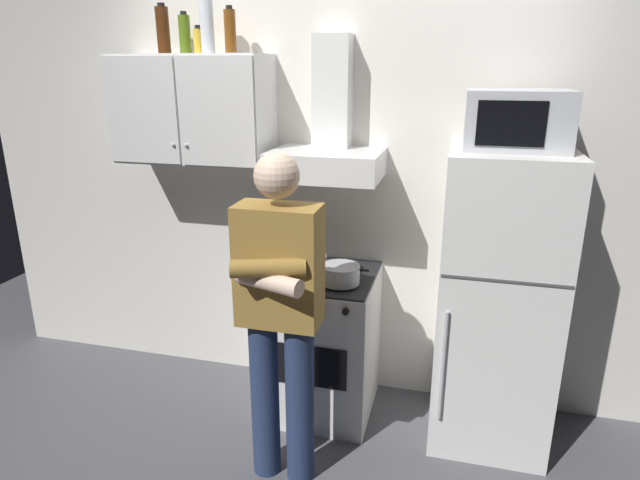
# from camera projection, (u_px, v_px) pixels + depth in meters

# --- Properties ---
(ground_plane) EXTENTS (7.00, 7.00, 0.00)m
(ground_plane) POSITION_uv_depth(u_px,v_px,m) (320.00, 432.00, 3.07)
(ground_plane) COLOR #4C4C51
(back_wall_tiled) EXTENTS (4.80, 0.10, 2.70)m
(back_wall_tiled) POSITION_uv_depth(u_px,v_px,m) (345.00, 178.00, 3.20)
(back_wall_tiled) COLOR silver
(back_wall_tiled) RESTS_ON ground_plane
(upper_cabinet) EXTENTS (0.90, 0.37, 0.60)m
(upper_cabinet) POSITION_uv_depth(u_px,v_px,m) (193.00, 109.00, 3.08)
(upper_cabinet) COLOR silver
(stove_oven) EXTENTS (0.60, 0.62, 0.87)m
(stove_oven) POSITION_uv_depth(u_px,v_px,m) (322.00, 342.00, 3.17)
(stove_oven) COLOR white
(stove_oven) RESTS_ON ground_plane
(range_hood) EXTENTS (0.60, 0.44, 0.75)m
(range_hood) POSITION_uv_depth(u_px,v_px,m) (328.00, 141.00, 2.93)
(range_hood) COLOR white
(refrigerator) EXTENTS (0.60, 0.62, 1.60)m
(refrigerator) POSITION_uv_depth(u_px,v_px,m) (497.00, 302.00, 2.83)
(refrigerator) COLOR white
(refrigerator) RESTS_ON ground_plane
(microwave) EXTENTS (0.48, 0.37, 0.28)m
(microwave) POSITION_uv_depth(u_px,v_px,m) (517.00, 120.00, 2.56)
(microwave) COLOR #B7BABF
(microwave) RESTS_ON refrigerator
(person_standing) EXTENTS (0.38, 0.33, 1.64)m
(person_standing) POSITION_uv_depth(u_px,v_px,m) (280.00, 313.00, 2.48)
(person_standing) COLOR navy
(person_standing) RESTS_ON ground_plane
(cooking_pot) EXTENTS (0.31, 0.21, 0.10)m
(cooking_pot) POSITION_uv_depth(u_px,v_px,m) (341.00, 274.00, 2.88)
(cooking_pot) COLOR #B7BABF
(cooking_pot) RESTS_ON stove_oven
(bottle_rum_dark) EXTENTS (0.07, 0.07, 0.27)m
(bottle_rum_dark) POSITION_uv_depth(u_px,v_px,m) (163.00, 30.00, 3.00)
(bottle_rum_dark) COLOR #47230F
(bottle_rum_dark) RESTS_ON upper_cabinet
(bottle_beer_brown) EXTENTS (0.06, 0.06, 0.24)m
(bottle_beer_brown) POSITION_uv_depth(u_px,v_px,m) (230.00, 31.00, 2.91)
(bottle_beer_brown) COLOR brown
(bottle_beer_brown) RESTS_ON upper_cabinet
(bottle_spice_jar) EXTENTS (0.06, 0.06, 0.15)m
(bottle_spice_jar) POSITION_uv_depth(u_px,v_px,m) (198.00, 41.00, 2.98)
(bottle_spice_jar) COLOR gold
(bottle_spice_jar) RESTS_ON upper_cabinet
(bottle_olive_oil) EXTENTS (0.06, 0.06, 0.22)m
(bottle_olive_oil) POSITION_uv_depth(u_px,v_px,m) (185.00, 34.00, 3.00)
(bottle_olive_oil) COLOR #4C6B19
(bottle_olive_oil) RESTS_ON upper_cabinet
(bottle_vodka_clear) EXTENTS (0.07, 0.07, 0.33)m
(bottle_vodka_clear) POSITION_uv_depth(u_px,v_px,m) (207.00, 22.00, 2.88)
(bottle_vodka_clear) COLOR silver
(bottle_vodka_clear) RESTS_ON upper_cabinet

